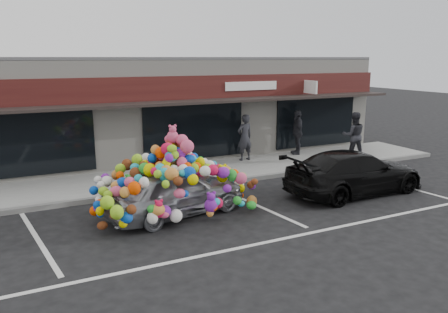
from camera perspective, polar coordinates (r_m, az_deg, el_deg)
name	(u,v)px	position (r m, az deg, el deg)	size (l,w,h in m)	color
ground	(168,222)	(11.90, -7.36, -8.45)	(90.00, 90.00, 0.00)	black
shop_building	(103,109)	(19.42, -15.58, 6.05)	(24.00, 7.20, 4.31)	beige
sidewalk	(131,182)	(15.54, -12.10, -3.23)	(26.00, 3.00, 0.15)	gray
kerb	(142,193)	(14.14, -10.62, -4.77)	(26.00, 0.18, 0.16)	slate
parking_stripe_left	(38,240)	(11.58, -23.11, -10.02)	(0.12, 4.40, 0.01)	silver
parking_stripe_mid	(255,204)	(13.15, 4.05, -6.26)	(0.12, 4.40, 0.01)	silver
parking_stripe_right	(388,182)	(16.42, 20.66, -3.18)	(0.12, 4.40, 0.01)	silver
lane_line	(278,240)	(10.78, 7.02, -10.75)	(14.00, 0.12, 0.01)	silver
toy_car	(175,186)	(12.12, -6.38, -3.82)	(2.91, 4.55, 2.48)	#A2A5AC
black_sedan	(355,172)	(14.62, 16.70, -1.98)	(4.81, 1.95, 1.39)	black
pedestrian_a	(245,137)	(17.87, 2.72, 2.50)	(0.69, 0.45, 1.90)	black
pedestrian_b	(354,135)	(18.95, 16.57, 2.65)	(0.95, 0.74, 1.95)	black
pedestrian_c	(297,132)	(19.28, 9.54, 3.17)	(0.47, 1.14, 1.94)	#262329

